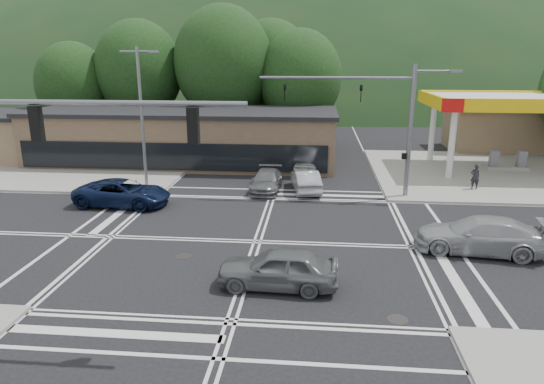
# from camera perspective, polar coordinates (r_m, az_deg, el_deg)

# --- Properties ---
(ground) EXTENTS (120.00, 120.00, 0.00)m
(ground) POSITION_cam_1_polar(r_m,az_deg,el_deg) (22.94, -1.75, -5.87)
(ground) COLOR black
(ground) RESTS_ON ground
(sidewalk_ne) EXTENTS (16.00, 16.00, 0.15)m
(sidewalk_ne) POSITION_cam_1_polar(r_m,az_deg,el_deg) (39.11, 23.57, 2.06)
(sidewalk_ne) COLOR gray
(sidewalk_ne) RESTS_ON ground
(sidewalk_nw) EXTENTS (16.00, 16.00, 0.15)m
(sidewalk_nw) POSITION_cam_1_polar(r_m,az_deg,el_deg) (41.10, -20.30, 3.01)
(sidewalk_nw) COLOR gray
(sidewalk_nw) RESTS_ON ground
(gas_station_canopy) EXTENTS (12.32, 8.34, 5.75)m
(gas_station_canopy) POSITION_cam_1_polar(r_m,az_deg,el_deg) (39.96, 26.67, 9.22)
(gas_station_canopy) COLOR silver
(gas_station_canopy) RESTS_ON ground
(convenience_store) EXTENTS (10.00, 6.00, 3.80)m
(convenience_store) POSITION_cam_1_polar(r_m,az_deg,el_deg) (49.74, 25.84, 6.63)
(convenience_store) COLOR #846B4F
(convenience_store) RESTS_ON ground
(commercial_row) EXTENTS (24.00, 8.00, 4.00)m
(commercial_row) POSITION_cam_1_polar(r_m,az_deg,el_deg) (40.14, -10.23, 6.26)
(commercial_row) COLOR brown
(commercial_row) RESTS_ON ground
(hill_north) EXTENTS (252.00, 126.00, 140.00)m
(hill_north) POSITION_cam_1_polar(r_m,az_deg,el_deg) (111.51, 4.01, 11.38)
(hill_north) COLOR #18351A
(hill_north) RESTS_ON ground
(tree_n_a) EXTENTS (8.00, 8.00, 11.75)m
(tree_n_a) POSITION_cam_1_polar(r_m,az_deg,el_deg) (48.15, -15.38, 13.66)
(tree_n_a) COLOR #382619
(tree_n_a) RESTS_ON ground
(tree_n_b) EXTENTS (9.00, 9.00, 12.98)m
(tree_n_b) POSITION_cam_1_polar(r_m,az_deg,el_deg) (45.98, -5.74, 14.86)
(tree_n_b) COLOR #382619
(tree_n_b) RESTS_ON ground
(tree_n_c) EXTENTS (7.60, 7.60, 10.87)m
(tree_n_c) POSITION_cam_1_polar(r_m,az_deg,el_deg) (45.23, 3.29, 13.25)
(tree_n_c) COLOR #382619
(tree_n_c) RESTS_ON ground
(tree_n_d) EXTENTS (6.80, 6.80, 9.76)m
(tree_n_d) POSITION_cam_1_polar(r_m,az_deg,el_deg) (49.70, -22.30, 11.60)
(tree_n_d) COLOR #382619
(tree_n_d) RESTS_ON ground
(tree_n_e) EXTENTS (8.40, 8.40, 11.98)m
(tree_n_e) POSITION_cam_1_polar(r_m,az_deg,el_deg) (49.39, -0.11, 14.24)
(tree_n_e) COLOR #382619
(tree_n_e) RESTS_ON ground
(streetlight_nw) EXTENTS (2.50, 0.25, 9.00)m
(streetlight_nw) POSITION_cam_1_polar(r_m,az_deg,el_deg) (32.32, -15.02, 9.19)
(streetlight_nw) COLOR slate
(streetlight_nw) RESTS_ON ground
(signal_mast_ne) EXTENTS (11.65, 0.30, 8.00)m
(signal_mast_ne) POSITION_cam_1_polar(r_m,az_deg,el_deg) (29.86, 13.69, 8.82)
(signal_mast_ne) COLOR slate
(signal_mast_ne) RESTS_ON ground
(signal_mast_sw) EXTENTS (9.14, 0.28, 8.00)m
(signal_mast_sw) POSITION_cam_1_polar(r_m,az_deg,el_deg) (16.15, -28.95, 1.86)
(signal_mast_sw) COLOR slate
(signal_mast_sw) RESTS_ON ground
(car_blue_west) EXTENTS (5.63, 2.88, 1.52)m
(car_blue_west) POSITION_cam_1_polar(r_m,az_deg,el_deg) (29.46, -17.16, -0.09)
(car_blue_west) COLOR #0C1737
(car_blue_west) RESTS_ON ground
(car_grey_center) EXTENTS (4.63, 2.04, 1.55)m
(car_grey_center) POSITION_cam_1_polar(r_m,az_deg,el_deg) (18.39, 0.71, -8.92)
(car_grey_center) COLOR slate
(car_grey_center) RESTS_ON ground
(car_silver_east) EXTENTS (5.81, 3.07, 1.60)m
(car_silver_east) POSITION_cam_1_polar(r_m,az_deg,el_deg) (23.38, 23.22, -4.68)
(car_silver_east) COLOR #A1A3A8
(car_silver_east) RESTS_ON ground
(car_queue_a) EXTENTS (2.22, 4.52, 1.42)m
(car_queue_a) POSITION_cam_1_polar(r_m,az_deg,el_deg) (31.14, 3.98, 1.33)
(car_queue_a) COLOR #9A9CA1
(car_queue_a) RESTS_ON ground
(car_queue_b) EXTENTS (2.18, 4.48, 1.47)m
(car_queue_b) POSITION_cam_1_polar(r_m,az_deg,el_deg) (36.59, 4.22, 3.55)
(car_queue_b) COLOR silver
(car_queue_b) RESTS_ON ground
(car_northbound) EXTENTS (1.94, 4.54, 1.31)m
(car_northbound) POSITION_cam_1_polar(r_m,az_deg,el_deg) (31.31, -0.66, 1.33)
(car_northbound) COLOR slate
(car_northbound) RESTS_ON ground
(pedestrian) EXTENTS (0.61, 0.43, 1.61)m
(pedestrian) POSITION_cam_1_polar(r_m,az_deg,el_deg) (33.77, 22.78, 1.68)
(pedestrian) COLOR black
(pedestrian) RESTS_ON sidewalk_ne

